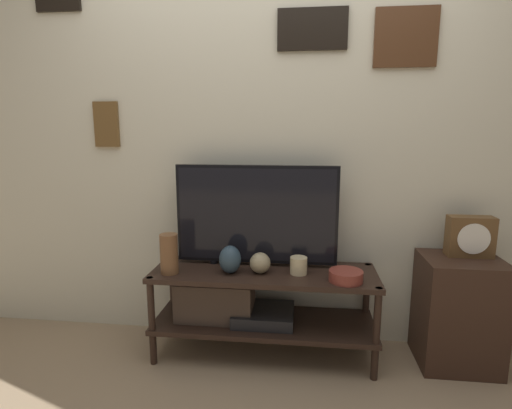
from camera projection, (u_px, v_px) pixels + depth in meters
name	position (u px, v px, depth m)	size (l,w,h in m)	color
ground_plane	(259.00, 378.00, 2.20)	(12.00, 12.00, 0.00)	#997F60
wall_back	(268.00, 129.00, 2.47)	(6.40, 0.08, 2.70)	beige
media_console	(246.00, 301.00, 2.41)	(1.32, 0.44, 0.53)	black
television	(256.00, 215.00, 2.40)	(0.97, 0.05, 0.62)	black
vase_round_glass	(260.00, 263.00, 2.31)	(0.12, 0.12, 0.12)	tan
vase_wide_bowl	(346.00, 276.00, 2.19)	(0.19, 0.19, 0.06)	brown
vase_tall_ceramic	(169.00, 254.00, 2.30)	(0.10, 0.10, 0.23)	brown
vase_urn_stoneware	(230.00, 259.00, 2.31)	(0.13, 0.14, 0.16)	#2D4251
candle_jar	(299.00, 265.00, 2.30)	(0.10, 0.10, 0.10)	beige
side_table	(458.00, 312.00, 2.30)	(0.43, 0.37, 0.64)	#382319
mantel_clock	(470.00, 237.00, 2.26)	(0.25, 0.11, 0.23)	brown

